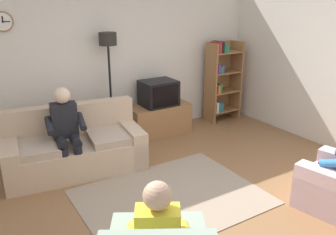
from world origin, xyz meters
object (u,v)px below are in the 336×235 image
at_px(person_on_couch, 66,128).
at_px(person_in_left_armchair, 158,234).
at_px(bookshelf, 221,80).
at_px(tv_stand, 158,120).
at_px(floor_lamp, 109,58).
at_px(couch, 75,149).
at_px(tv, 159,93).

bearing_deg(person_on_couch, person_in_left_armchair, -90.38).
bearing_deg(bookshelf, tv_stand, -177.11).
relative_size(bookshelf, floor_lamp, 0.85).
distance_m(couch, tv, 1.84).
distance_m(person_on_couch, person_in_left_armchair, 2.49).
bearing_deg(tv_stand, bookshelf, 2.89).
height_order(tv_stand, floor_lamp, floor_lamp).
bearing_deg(floor_lamp, tv, -8.36).
bearing_deg(person_on_couch, tv_stand, 19.88).
bearing_deg(couch, floor_lamp, 37.06).
bearing_deg(tv, couch, -162.82).
bearing_deg(couch, tv, 17.18).
xyz_separation_m(couch, bookshelf, (3.18, 0.62, 0.50)).
bearing_deg(tv, bookshelf, 3.83).
height_order(tv, person_on_couch, person_on_couch).
distance_m(couch, person_in_left_armchair, 2.62).
height_order(floor_lamp, person_on_couch, floor_lamp).
distance_m(tv, person_in_left_armchair, 3.63).
distance_m(tv_stand, tv, 0.50).
relative_size(couch, person_on_couch, 1.61).
bearing_deg(person_in_left_armchair, floor_lamp, 72.93).
distance_m(couch, floor_lamp, 1.57).
xyz_separation_m(person_on_couch, person_in_left_armchair, (-0.02, -2.49, -0.09)).
xyz_separation_m(bookshelf, person_in_left_armchair, (-3.32, -3.23, -0.21)).
bearing_deg(couch, person_on_couch, -138.34).
xyz_separation_m(tv, bookshelf, (1.48, 0.10, 0.03)).
bearing_deg(tv_stand, person_on_couch, -160.12).
xyz_separation_m(couch, tv, (1.70, 0.53, 0.47)).
xyz_separation_m(couch, floor_lamp, (0.86, 0.65, 1.14)).
relative_size(tv, floor_lamp, 0.32).
xyz_separation_m(tv_stand, person_on_couch, (-1.82, -0.66, 0.42)).
relative_size(tv_stand, tv, 1.83).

